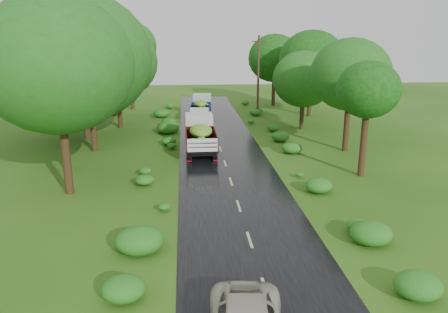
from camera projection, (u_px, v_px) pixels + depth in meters
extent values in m
plane|color=#214E10|center=(250.00, 240.00, 19.76)|extent=(120.00, 120.00, 0.00)
cube|color=black|center=(237.00, 199.00, 24.55)|extent=(6.50, 80.00, 0.02)
cube|color=#BFB78C|center=(266.00, 290.00, 15.93)|extent=(0.12, 1.60, 0.00)
cube|color=#BFB78C|center=(250.00, 240.00, 19.76)|extent=(0.12, 1.60, 0.00)
cube|color=#BFB78C|center=(239.00, 206.00, 23.58)|extent=(0.12, 1.60, 0.00)
cube|color=#BFB78C|center=(231.00, 181.00, 27.41)|extent=(0.12, 1.60, 0.00)
cube|color=#BFB78C|center=(225.00, 163.00, 31.24)|extent=(0.12, 1.60, 0.00)
cube|color=#BFB78C|center=(220.00, 149.00, 35.07)|extent=(0.12, 1.60, 0.00)
cube|color=#BFB78C|center=(217.00, 137.00, 38.90)|extent=(0.12, 1.60, 0.00)
cube|color=#BFB78C|center=(214.00, 128.00, 42.73)|extent=(0.12, 1.60, 0.00)
cube|color=#BFB78C|center=(211.00, 120.00, 46.55)|extent=(0.12, 1.60, 0.00)
cube|color=#BFB78C|center=(209.00, 113.00, 50.38)|extent=(0.12, 1.60, 0.00)
cube|color=#BFB78C|center=(207.00, 107.00, 54.21)|extent=(0.12, 1.60, 0.00)
cube|color=#BFB78C|center=(205.00, 102.00, 58.04)|extent=(0.12, 1.60, 0.00)
cube|color=black|center=(201.00, 145.00, 33.81)|extent=(1.73, 5.56, 0.28)
cylinder|color=black|center=(188.00, 141.00, 35.69)|extent=(0.28, 0.99, 0.99)
cylinder|color=black|center=(211.00, 140.00, 35.87)|extent=(0.28, 0.99, 0.99)
cylinder|color=black|center=(189.00, 151.00, 32.56)|extent=(0.28, 0.99, 0.99)
cylinder|color=black|center=(214.00, 150.00, 32.73)|extent=(0.28, 0.99, 0.99)
cylinder|color=black|center=(189.00, 155.00, 31.59)|extent=(0.28, 0.99, 0.99)
cylinder|color=black|center=(215.00, 154.00, 31.77)|extent=(0.28, 0.99, 0.99)
cube|color=maroon|center=(189.00, 159.00, 31.33)|extent=(0.34, 0.04, 0.44)
cube|color=maroon|center=(215.00, 158.00, 31.51)|extent=(0.34, 0.04, 0.44)
cube|color=silver|center=(199.00, 125.00, 35.64)|extent=(2.19, 1.89, 1.87)
cube|color=black|center=(201.00, 145.00, 32.76)|extent=(2.29, 4.25, 0.16)
cube|color=#4A110D|center=(186.00, 139.00, 32.51)|extent=(0.11, 4.24, 0.94)
cube|color=#4A110D|center=(216.00, 138.00, 32.71)|extent=(0.11, 4.24, 0.94)
cube|color=#4A110D|center=(200.00, 132.00, 34.60)|extent=(2.27, 0.09, 0.94)
cube|color=silver|center=(202.00, 145.00, 30.62)|extent=(2.27, 0.09, 0.94)
ellipsoid|color=#558618|center=(201.00, 131.00, 32.45)|extent=(1.93, 3.57, 0.99)
cube|color=black|center=(201.00, 113.00, 47.11)|extent=(2.05, 5.12, 0.25)
cylinder|color=black|center=(195.00, 112.00, 48.90)|extent=(0.34, 0.91, 0.88)
cylinder|color=black|center=(210.00, 112.00, 48.88)|extent=(0.34, 0.91, 0.88)
cylinder|color=black|center=(192.00, 116.00, 46.08)|extent=(0.34, 0.91, 0.88)
cylinder|color=black|center=(209.00, 116.00, 46.05)|extent=(0.34, 0.91, 0.88)
cylinder|color=black|center=(192.00, 118.00, 45.20)|extent=(0.34, 0.91, 0.88)
cylinder|color=black|center=(208.00, 118.00, 45.18)|extent=(0.34, 0.91, 0.88)
cube|color=maroon|center=(191.00, 120.00, 44.97)|extent=(0.30, 0.07, 0.40)
cube|color=maroon|center=(208.00, 121.00, 44.94)|extent=(0.30, 0.07, 0.40)
cube|color=silver|center=(202.00, 102.00, 48.76)|extent=(2.12, 1.88, 1.68)
cube|color=black|center=(201.00, 113.00, 46.17)|extent=(2.43, 4.00, 0.14)
cube|color=navy|center=(191.00, 108.00, 46.05)|extent=(0.48, 3.79, 0.84)
cube|color=navy|center=(210.00, 108.00, 46.02)|extent=(0.48, 3.79, 0.84)
cube|color=navy|center=(202.00, 106.00, 47.82)|extent=(2.03, 0.29, 0.84)
cube|color=silver|center=(199.00, 112.00, 44.24)|extent=(2.03, 0.29, 0.84)
ellipsoid|color=#558618|center=(200.00, 103.00, 45.88)|extent=(2.04, 3.36, 0.88)
cylinder|color=#382616|center=(258.00, 76.00, 47.78)|extent=(0.31, 0.31, 8.71)
cube|color=#382616|center=(259.00, 41.00, 46.75)|extent=(1.46, 0.65, 0.11)
cylinder|color=black|center=(63.00, 123.00, 24.32)|extent=(0.48, 0.48, 8.39)
ellipsoid|color=#0C3F0C|center=(57.00, 64.00, 23.44)|extent=(4.09, 4.09, 3.68)
cylinder|color=black|center=(62.00, 111.00, 28.65)|extent=(0.48, 0.48, 8.13)
ellipsoid|color=#0C3F0C|center=(57.00, 63.00, 27.80)|extent=(3.68, 3.68, 3.31)
cylinder|color=black|center=(92.00, 106.00, 33.49)|extent=(0.45, 0.45, 7.10)
ellipsoid|color=#0C3F0C|center=(89.00, 71.00, 32.75)|extent=(3.56, 3.56, 3.20)
cylinder|color=black|center=(84.00, 94.00, 37.31)|extent=(0.47, 0.47, 7.93)
ellipsoid|color=#0C3F0C|center=(81.00, 58.00, 36.47)|extent=(4.89, 4.89, 4.40)
cylinder|color=black|center=(118.00, 91.00, 41.85)|extent=(0.45, 0.45, 7.19)
ellipsoid|color=#0C3F0C|center=(116.00, 62.00, 41.10)|extent=(3.94, 3.94, 3.54)
cylinder|color=black|center=(112.00, 77.00, 47.30)|extent=(0.49, 0.49, 8.65)
ellipsoid|color=#0C3F0C|center=(110.00, 46.00, 46.39)|extent=(3.91, 3.91, 3.52)
cylinder|color=black|center=(131.00, 74.00, 51.90)|extent=(0.48, 0.48, 8.45)
ellipsoid|color=#0C3F0C|center=(129.00, 46.00, 51.01)|extent=(3.58, 3.58, 3.22)
cylinder|color=black|center=(365.00, 128.00, 27.73)|extent=(0.43, 0.43, 6.39)
ellipsoid|color=#215916|center=(368.00, 90.00, 27.06)|extent=(2.82, 2.82, 2.54)
cylinder|color=black|center=(348.00, 108.00, 33.64)|extent=(0.44, 0.44, 6.78)
ellipsoid|color=#215916|center=(351.00, 74.00, 32.93)|extent=(3.49, 3.49, 3.14)
cylinder|color=black|center=(302.00, 101.00, 41.52)|extent=(0.41, 0.41, 5.42)
ellipsoid|color=#215916|center=(304.00, 79.00, 40.95)|extent=(3.42, 3.42, 3.08)
cylinder|color=black|center=(310.00, 85.00, 47.88)|extent=(0.45, 0.45, 6.94)
ellipsoid|color=#215916|center=(312.00, 60.00, 47.15)|extent=(3.78, 3.78, 3.40)
cylinder|color=black|center=(274.00, 79.00, 54.81)|extent=(0.44, 0.44, 6.70)
ellipsoid|color=#215916|center=(274.00, 58.00, 54.10)|extent=(3.62, 3.62, 3.26)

